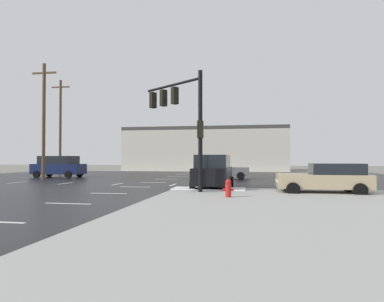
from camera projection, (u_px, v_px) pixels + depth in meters
ground_plane at (145, 185)px, 23.63m from camera, size 120.00×120.00×0.00m
road_asphalt at (145, 185)px, 23.63m from camera, size 44.00×44.00×0.02m
snow_strip_curbside at (209, 189)px, 18.82m from camera, size 4.00×1.60×0.06m
lane_markings at (156, 186)px, 22.07m from camera, size 36.15×36.15×0.01m
traffic_signal_mast at (182, 112)px, 18.57m from camera, size 3.83×3.04×6.25m
fire_hydrant at (228, 188)px, 15.06m from camera, size 0.48×0.26×0.79m
strip_building_background at (206, 149)px, 50.76m from camera, size 23.52×8.00×6.30m
suv_navy at (59, 166)px, 32.13m from camera, size 4.89×2.29×2.03m
sedan_grey at (221, 169)px, 29.76m from camera, size 4.57×2.11×1.58m
sedan_tan at (326, 178)px, 17.18m from camera, size 4.54×2.03×1.58m
suv_black at (213, 171)px, 20.23m from camera, size 2.18×4.84×2.03m
utility_pole_far at (44, 119)px, 28.84m from camera, size 2.20×0.28×9.90m
utility_pole_distant at (60, 125)px, 38.88m from camera, size 2.20×0.28×10.79m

